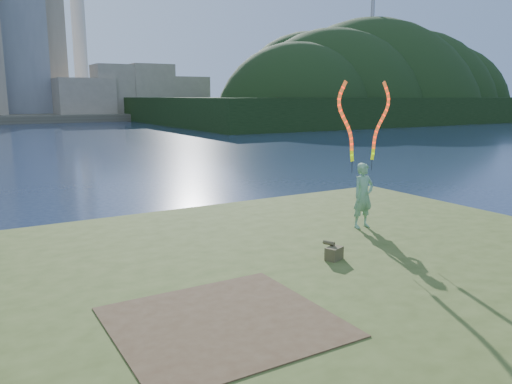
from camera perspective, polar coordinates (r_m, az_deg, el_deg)
ground at (r=11.69m, az=-1.20°, el=-10.00°), size 320.00×320.00×0.00m
grassy_knoll at (r=9.78m, az=5.59°, el=-12.22°), size 20.00×18.00×0.80m
dirt_patch at (r=7.82m, az=-3.79°, el=-14.55°), size 3.20×3.00×0.02m
wooded_hill at (r=95.18m, az=12.51°, el=8.20°), size 78.00×50.00×63.00m
woman_with_ribbons at (r=13.12m, az=12.18°, el=2.02°), size 2.08×0.41×4.07m
canvas_bag at (r=10.65m, az=8.87°, el=-6.85°), size 0.44×0.50×0.36m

